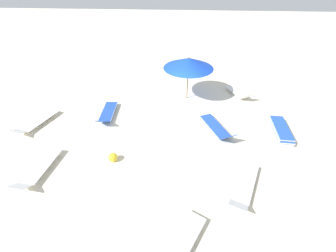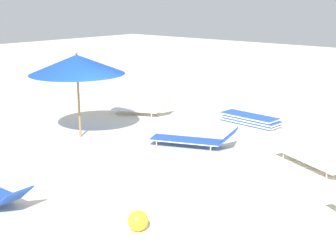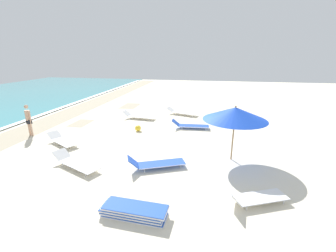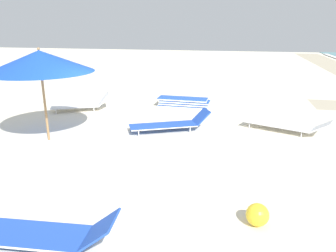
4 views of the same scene
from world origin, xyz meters
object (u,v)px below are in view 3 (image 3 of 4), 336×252
at_px(sun_lounger_beside_umbrella, 75,163).
at_px(lounger_stack, 134,211).
at_px(beachgoer_wading_adult, 28,118).
at_px(sun_lounger_mid_beach_pair_b, 254,197).
at_px(sun_lounger_mid_beach_pair_a, 190,125).
at_px(beach_umbrella, 235,114).
at_px(beach_ball, 138,128).
at_px(sun_lounger_under_umbrella, 62,140).
at_px(sun_lounger_mid_beach_solo, 156,163).
at_px(sun_lounger_near_water_left, 139,116).
at_px(sun_lounger_near_water_right, 182,112).

bearing_deg(sun_lounger_beside_umbrella, lounger_stack, -101.94).
bearing_deg(beachgoer_wading_adult, sun_lounger_mid_beach_pair_b, 179.86).
bearing_deg(sun_lounger_mid_beach_pair_a, beach_umbrella, -154.91).
distance_m(sun_lounger_mid_beach_pair_b, beach_ball, 8.13).
relative_size(lounger_stack, beachgoer_wading_adult, 1.11).
height_order(sun_lounger_under_umbrella, beachgoer_wading_adult, beachgoer_wading_adult).
relative_size(sun_lounger_under_umbrella, sun_lounger_mid_beach_solo, 0.91).
distance_m(sun_lounger_near_water_left, sun_lounger_mid_beach_pair_b, 10.61).
bearing_deg(sun_lounger_near_water_right, beach_umbrella, -139.05).
height_order(sun_lounger_near_water_right, beachgoer_wading_adult, beachgoer_wading_adult).
bearing_deg(beachgoer_wading_adult, sun_lounger_near_water_left, -118.45).
height_order(sun_lounger_beside_umbrella, sun_lounger_near_water_left, sun_lounger_near_water_left).
relative_size(lounger_stack, sun_lounger_near_water_right, 0.80).
xyz_separation_m(sun_lounger_under_umbrella, sun_lounger_mid_beach_pair_a, (3.77, -6.15, 0.00)).
relative_size(sun_lounger_under_umbrella, sun_lounger_beside_umbrella, 0.89).
bearing_deg(sun_lounger_mid_beach_pair_a, sun_lounger_mid_beach_pair_b, -162.86).
relative_size(sun_lounger_under_umbrella, beachgoer_wading_adult, 1.20).
xyz_separation_m(sun_lounger_beside_umbrella, sun_lounger_near_water_right, (9.05, -3.16, -0.00)).
bearing_deg(beach_umbrella, sun_lounger_beside_umbrella, 107.15).
height_order(sun_lounger_mid_beach_pair_a, beachgoer_wading_adult, beachgoer_wading_adult).
bearing_deg(sun_lounger_beside_umbrella, sun_lounger_mid_beach_pair_a, -11.34).
xyz_separation_m(sun_lounger_under_umbrella, beachgoer_wading_adult, (0.84, 2.54, 0.79)).
bearing_deg(beach_umbrella, sun_lounger_near_water_left, 47.57).
bearing_deg(beach_ball, sun_lounger_mid_beach_solo, -153.23).
height_order(lounger_stack, beachgoer_wading_adult, beachgoer_wading_adult).
relative_size(sun_lounger_beside_umbrella, sun_lounger_near_water_left, 1.03).
distance_m(beach_umbrella, lounger_stack, 5.52).
xyz_separation_m(sun_lounger_near_water_right, sun_lounger_mid_beach_pair_b, (-10.12, -3.55, 0.02)).
distance_m(beach_umbrella, sun_lounger_mid_beach_pair_b, 3.54).
relative_size(beach_umbrella, beachgoer_wading_adult, 1.49).
distance_m(sun_lounger_beside_umbrella, sun_lounger_near_water_left, 7.38).
xyz_separation_m(lounger_stack, sun_lounger_mid_beach_solo, (2.87, 0.05, 0.05)).
bearing_deg(sun_lounger_near_water_left, sun_lounger_near_water_right, -54.04).
bearing_deg(sun_lounger_near_water_left, sun_lounger_mid_beach_solo, -150.84).
bearing_deg(beach_ball, sun_lounger_mid_beach_pair_b, -136.19).
bearing_deg(beach_umbrella, beachgoer_wading_adult, 84.59).
relative_size(sun_lounger_near_water_right, sun_lounger_mid_beach_pair_a, 1.07).
bearing_deg(beach_umbrella, beach_ball, 60.92).
distance_m(sun_lounger_mid_beach_pair_a, beachgoer_wading_adult, 9.21).
height_order(sun_lounger_beside_umbrella, beach_ball, sun_lounger_beside_umbrella).
bearing_deg(sun_lounger_mid_beach_pair_b, lounger_stack, 86.43).
bearing_deg(sun_lounger_near_water_left, beachgoer_wading_adult, 137.98).
height_order(lounger_stack, sun_lounger_beside_umbrella, sun_lounger_beside_umbrella).
height_order(sun_lounger_under_umbrella, sun_lounger_near_water_left, sun_lounger_near_water_left).
distance_m(sun_lounger_near_water_left, sun_lounger_mid_beach_solo, 7.43).
xyz_separation_m(sun_lounger_beside_umbrella, sun_lounger_mid_beach_pair_b, (-1.07, -6.70, 0.02)).
relative_size(beach_umbrella, sun_lounger_mid_beach_pair_b, 1.27).
relative_size(sun_lounger_beside_umbrella, sun_lounger_mid_beach_pair_a, 1.05).
bearing_deg(sun_lounger_mid_beach_pair_b, sun_lounger_near_water_left, 13.77).
height_order(sun_lounger_mid_beach_pair_a, sun_lounger_mid_beach_pair_b, sun_lounger_mid_beach_pair_b).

